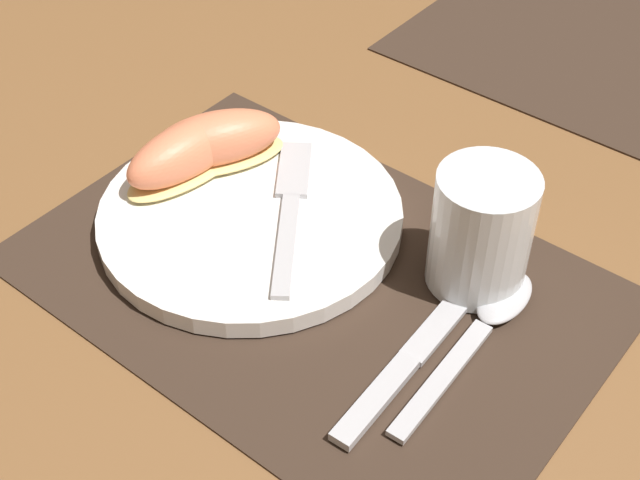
% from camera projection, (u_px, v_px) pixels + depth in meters
% --- Properties ---
extents(ground_plane, '(3.00, 3.00, 0.00)m').
position_uv_depth(ground_plane, '(312.00, 279.00, 0.70)').
color(ground_plane, brown).
extents(placemat, '(0.45, 0.30, 0.00)m').
position_uv_depth(placemat, '(312.00, 278.00, 0.70)').
color(placemat, '#38281E').
rests_on(placemat, ground_plane).
extents(placemat_far, '(0.45, 0.30, 0.00)m').
position_uv_depth(placemat_far, '(626.00, 59.00, 0.93)').
color(placemat_far, '#38281E').
rests_on(placemat_far, ground_plane).
extents(plate, '(0.25, 0.25, 0.02)m').
position_uv_depth(plate, '(251.00, 216.00, 0.73)').
color(plate, white).
rests_on(plate, placemat).
extents(juice_glass, '(0.08, 0.08, 0.10)m').
position_uv_depth(juice_glass, '(480.00, 237.00, 0.66)').
color(juice_glass, silver).
rests_on(juice_glass, placemat).
extents(knife, '(0.03, 0.22, 0.01)m').
position_uv_depth(knife, '(422.00, 345.00, 0.64)').
color(knife, '#BCBCC1').
rests_on(knife, placemat).
extents(spoon, '(0.04, 0.19, 0.01)m').
position_uv_depth(spoon, '(489.00, 318.00, 0.66)').
color(spoon, '#BCBCC1').
rests_on(spoon, placemat).
extents(fork, '(0.13, 0.16, 0.00)m').
position_uv_depth(fork, '(291.00, 202.00, 0.73)').
color(fork, '#BCBCC1').
rests_on(fork, plate).
extents(citrus_wedge_0, '(0.11, 0.13, 0.05)m').
position_uv_depth(citrus_wedge_0, '(217.00, 142.00, 0.76)').
color(citrus_wedge_0, '#F4DB84').
rests_on(citrus_wedge_0, plate).
extents(citrus_wedge_1, '(0.06, 0.13, 0.05)m').
position_uv_depth(citrus_wedge_1, '(187.00, 154.00, 0.75)').
color(citrus_wedge_1, '#F4DB84').
rests_on(citrus_wedge_1, plate).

